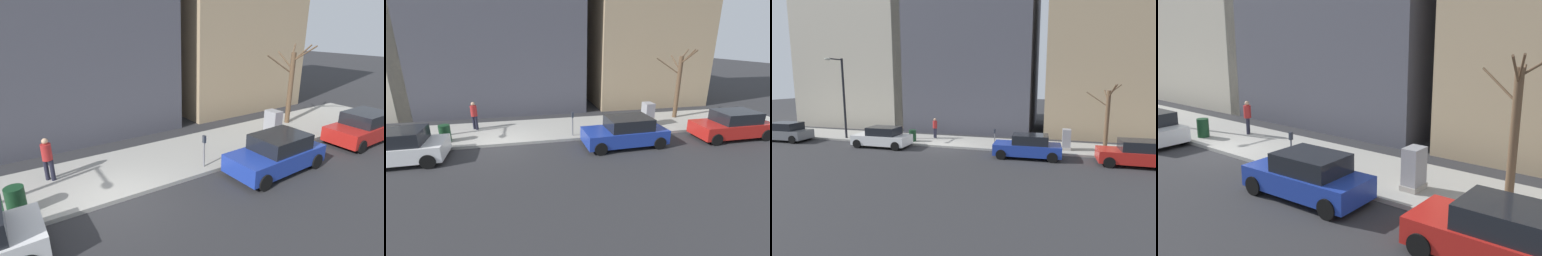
{
  "view_description": "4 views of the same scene",
  "coord_description": "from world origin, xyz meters",
  "views": [
    {
      "loc": [
        -8.6,
        2.59,
        5.63
      ],
      "look_at": [
        1.38,
        -3.9,
        1.55
      ],
      "focal_mm": 28.0,
      "sensor_mm": 36.0,
      "label": 1
    },
    {
      "loc": [
        -12.76,
        -1.42,
        5.17
      ],
      "look_at": [
        -0.32,
        -4.02,
        0.83
      ],
      "focal_mm": 24.0,
      "sensor_mm": 36.0,
      "label": 2
    },
    {
      "loc": [
        -20.25,
        -7.72,
        4.95
      ],
      "look_at": [
        1.23,
        -1.36,
        1.34
      ],
      "focal_mm": 28.0,
      "sensor_mm": 36.0,
      "label": 3
    },
    {
      "loc": [
        -10.36,
        -15.46,
        5.37
      ],
      "look_at": [
        1.97,
        -5.54,
        1.63
      ],
      "focal_mm": 40.0,
      "sensor_mm": 36.0,
      "label": 4
    }
  ],
  "objects": [
    {
      "name": "bare_tree",
      "position": [
        2.6,
        -11.45,
        2.41
      ],
      "size": [
        2.33,
        2.28,
        4.55
      ],
      "color": "brown",
      "rests_on": "sidewalk"
    },
    {
      "name": "sidewalk",
      "position": [
        2.0,
        0.0,
        0.07
      ],
      "size": [
        4.0,
        36.0,
        0.15
      ],
      "primitive_type": "cube",
      "color": "#9E9B93",
      "rests_on": "ground"
    },
    {
      "name": "trash_bin",
      "position": [
        0.9,
        2.79,
        0.6
      ],
      "size": [
        0.56,
        0.56,
        0.9
      ],
      "primitive_type": "cylinder",
      "color": "#14381E",
      "rests_on": "sidewalk"
    },
    {
      "name": "parked_car_white",
      "position": [
        -1.01,
        4.3,
        0.74
      ],
      "size": [
        1.98,
        4.23,
        1.52
      ],
      "rotation": [
        0.0,
        0.0,
        0.02
      ],
      "color": "white",
      "rests_on": "ground"
    },
    {
      "name": "office_block_center",
      "position": [
        11.91,
        0.53,
        7.2
      ],
      "size": [
        12.82,
        12.82,
        14.4
      ],
      "primitive_type": "cube",
      "color": "#4C4C56",
      "rests_on": "ground"
    },
    {
      "name": "ground_plane",
      "position": [
        0.0,
        0.0,
        0.0
      ],
      "size": [
        120.0,
        120.0,
        0.0
      ],
      "primitive_type": "plane",
      "color": "#2B2B2D"
    },
    {
      "name": "office_tower_left",
      "position": [
        10.03,
        -11.63,
        7.86
      ],
      "size": [
        9.07,
        9.07,
        15.73
      ],
      "primitive_type": "cube",
      "color": "tan",
      "rests_on": "ground"
    },
    {
      "name": "pedestrian_near_meter",
      "position": [
        2.66,
        1.59,
        1.09
      ],
      "size": [
        0.36,
        0.36,
        1.66
      ],
      "rotation": [
        0.0,
        0.0,
        3.95
      ],
      "color": "#1E1E2D",
      "rests_on": "sidewalk"
    },
    {
      "name": "parked_car_blue",
      "position": [
        -1.15,
        -6.32,
        0.74
      ],
      "size": [
        2.05,
        4.26,
        1.52
      ],
      "rotation": [
        0.0,
        0.0,
        0.04
      ],
      "color": "#1E389E",
      "rests_on": "ground"
    },
    {
      "name": "utility_box",
      "position": [
        1.3,
        -8.76,
        0.85
      ],
      "size": [
        0.83,
        0.61,
        1.43
      ],
      "color": "#A8A399",
      "rests_on": "sidewalk"
    },
    {
      "name": "parked_car_red",
      "position": [
        -1.27,
        -12.56,
        0.74
      ],
      "size": [
        1.95,
        4.21,
        1.52
      ],
      "rotation": [
        0.0,
        0.0,
        0.01
      ],
      "color": "red",
      "rests_on": "ground"
    },
    {
      "name": "parking_meter",
      "position": [
        0.45,
        -3.87,
        0.98
      ],
      "size": [
        0.14,
        0.1,
        1.35
      ],
      "color": "slate",
      "rests_on": "sidewalk"
    }
  ]
}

